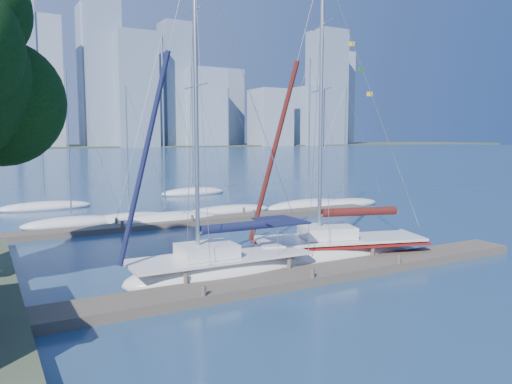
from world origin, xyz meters
TOP-DOWN VIEW (x-y plane):
  - ground at (0.00, 0.00)m, footprint 700.00×700.00m
  - near_dock at (0.00, 0.00)m, footprint 26.00×2.00m
  - far_dock at (2.00, 16.00)m, footprint 30.00×1.80m
  - far_shore at (0.00, 320.00)m, footprint 800.00×100.00m
  - sailboat_navy at (-2.89, 2.19)m, footprint 8.90×3.06m
  - sailboat_maroon at (4.14, 2.56)m, footprint 9.94×5.59m
  - bg_boat_0 at (-6.57, 19.31)m, footprint 7.07×3.13m
  - bg_boat_1 at (-2.43, 19.36)m, footprint 6.85×2.73m
  - bg_boat_2 at (-0.33, 17.19)m, footprint 8.61×5.24m
  - bg_boat_3 at (5.91, 19.33)m, footprint 7.83×3.86m
  - bg_boat_4 at (13.33, 18.41)m, footprint 8.50×3.15m
  - bg_boat_5 at (16.86, 17.81)m, footprint 7.79×3.99m
  - bg_boat_6 at (-7.27, 29.15)m, footprint 7.98×2.61m
  - bg_boat_7 at (8.39, 33.38)m, footprint 7.68×4.12m
  - skyline at (19.02, 290.76)m, footprint 503.54×51.31m

SIDE VIEW (x-z plane):
  - ground at x=0.00m, z-range 0.00..0.00m
  - far_shore at x=0.00m, z-range -0.75..0.75m
  - far_dock at x=2.00m, z-range 0.00..0.36m
  - near_dock at x=0.00m, z-range 0.00..0.40m
  - bg_boat_1 at x=-2.43m, z-range -4.98..5.42m
  - bg_boat_3 at x=5.91m, z-range -5.08..5.52m
  - bg_boat_6 at x=-7.27m, z-range -5.29..5.76m
  - bg_boat_0 at x=-6.57m, z-range -5.43..5.90m
  - bg_boat_5 at x=16.86m, z-range -5.31..5.78m
  - bg_boat_4 at x=13.33m, z-range -6.48..7.03m
  - bg_boat_2 at x=-0.33m, z-range -6.65..7.22m
  - bg_boat_7 at x=8.39m, z-range -6.99..7.57m
  - sailboat_maroon at x=4.14m, z-range -6.63..8.92m
  - sailboat_navy at x=-2.89m, z-range -6.42..8.78m
  - skyline at x=19.02m, z-range -18.66..86.83m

